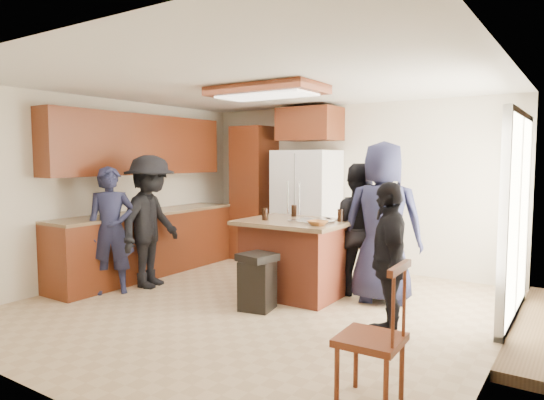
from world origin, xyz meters
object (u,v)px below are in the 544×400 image
Objects in this scene: person_side_right at (388,261)px; spindle_chair at (373,340)px; person_behind_right at (383,222)px; trash_bin at (257,281)px; person_front_left at (111,230)px; refrigerator at (307,209)px; person_behind_left at (356,229)px; kitchen_island at (295,257)px; person_counter at (151,221)px.

person_side_right is 1.48× the size of spindle_chair.
trash_bin is at bearing 29.44° from person_behind_right.
person_front_left is at bearing -166.51° from trash_bin.
person_side_right is 3.06m from refrigerator.
person_side_right reaches higher than trash_bin.
person_behind_left reaches higher than person_side_right.
person_behind_right is at bearing 141.58° from person_behind_left.
kitchen_island is at bearing 22.28° from person_behind_left.
person_behind_left is 0.86× the size of person_behind_right.
person_behind_left is 1.45m from trash_bin.
person_behind_left is at bearing 61.47° from trash_bin.
person_counter is 2.42m from refrigerator.
trash_bin is at bearing 44.91° from person_behind_left.
kitchen_island is at bearing -82.21° from person_counter.
person_front_left is at bearing -116.26° from refrigerator.
person_behind_right is 2.95m from person_counter.
person_behind_right reaches higher than kitchen_island.
person_front_left is 2.30m from kitchen_island.
person_counter is at bearing 179.03° from trash_bin.
person_behind_left is at bearing -77.17° from person_counter.
spindle_chair is at bearing -9.71° from person_side_right.
person_counter reaches higher than trash_bin.
person_counter is 3.84m from spindle_chair.
person_behind_right is (0.40, -0.16, 0.13)m from person_behind_left.
refrigerator is at bearing -49.78° from person_behind_right.
person_front_left is 0.98× the size of person_behind_left.
kitchen_island is at bearing -20.59° from person_front_left.
refrigerator is at bearing 105.50° from trash_bin.
person_behind_right is 2.01m from refrigerator.
person_counter is at bearing -158.85° from kitchen_island.
spindle_chair is at bearing -54.42° from refrigerator.
spindle_chair is (0.35, -1.24, -0.28)m from person_side_right.
person_side_right is at bearing 105.83° from spindle_chair.
person_front_left is 1.59× the size of spindle_chair.
person_counter reaches higher than person_front_left.
spindle_chair is (1.86, -1.27, 0.13)m from trash_bin.
person_behind_right is 1.47× the size of kitchen_island.
person_front_left reaches higher than kitchen_island.
spindle_chair reaches higher than trash_bin.
refrigerator is (-1.65, 1.14, -0.04)m from person_behind_right.
person_behind_left is 0.90× the size of refrigerator.
person_counter reaches higher than person_behind_left.
person_counter is 1.35× the size of kitchen_island.
person_front_left is at bearing 167.77° from spindle_chair.
person_behind_right reaches higher than person_front_left.
person_behind_left is 1.59m from refrigerator.
trash_bin is 0.63× the size of spindle_chair.
refrigerator reaches higher than spindle_chair.
person_behind_right reaches higher than trash_bin.
trash_bin is (0.60, -2.17, -0.58)m from refrigerator.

